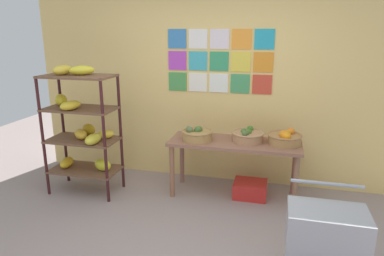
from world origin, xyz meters
TOP-DOWN VIEW (x-y plane):
  - back_wall_with_art at (0.00, 1.93)m, footprint 4.91×0.07m
  - banana_shelf_unit at (-1.46, 1.10)m, footprint 0.86×0.55m
  - display_table at (0.38, 1.43)m, footprint 1.57×0.57m
  - fruit_basket_right at (-0.07, 1.37)m, footprint 0.37×0.37m
  - fruit_basket_back_right at (0.53, 1.48)m, footprint 0.39×0.39m
  - fruit_basket_back_left at (0.96, 1.47)m, footprint 0.39×0.39m
  - produce_crate_under_table at (0.59, 1.44)m, footprint 0.40×0.33m
  - shopping_cart at (1.28, 0.00)m, footprint 0.60×0.43m

SIDE VIEW (x-z plane):
  - produce_crate_under_table at x=0.59m, z-range 0.00..0.19m
  - shopping_cart at x=1.28m, z-range 0.06..0.86m
  - display_table at x=0.38m, z-range 0.26..0.96m
  - fruit_basket_back_right at x=0.53m, z-range 0.69..0.85m
  - fruit_basket_right at x=-0.07m, z-range 0.69..0.86m
  - fruit_basket_back_left at x=0.96m, z-range 0.69..0.87m
  - banana_shelf_unit at x=-1.46m, z-range 0.09..1.68m
  - back_wall_with_art at x=0.00m, z-range 0.00..2.71m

